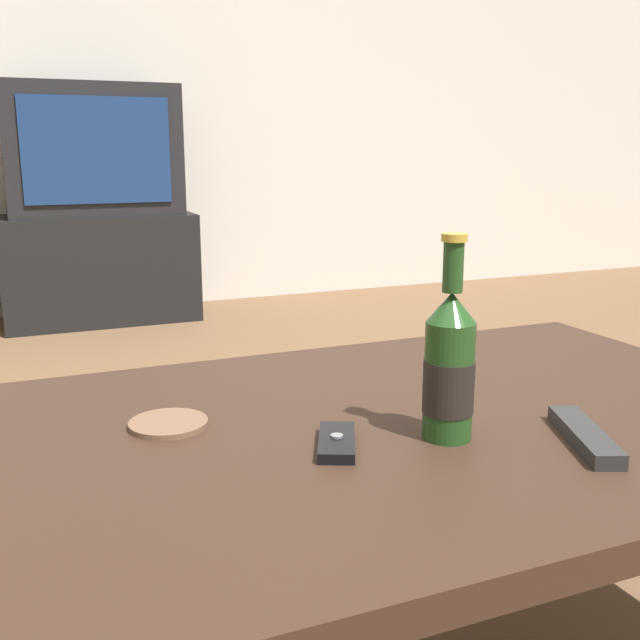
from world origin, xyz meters
TOP-DOWN VIEW (x-y plane):
  - back_wall at (0.00, 3.02)m, footprint 8.00×0.05m
  - coffee_table at (0.00, 0.00)m, footprint 1.32×0.78m
  - tv_stand at (-0.03, 2.75)m, footprint 0.88×0.41m
  - television at (-0.03, 2.74)m, footprint 0.76×0.39m
  - beer_bottle at (0.07, -0.09)m, footprint 0.07×0.07m
  - cell_phone at (-0.08, -0.06)m, footprint 0.09×0.12m
  - remote_control at (0.22, -0.18)m, footprint 0.10×0.18m
  - coaster at (-0.26, 0.09)m, footprint 0.11×0.11m

SIDE VIEW (x-z plane):
  - tv_stand at x=-0.03m, z-range 0.00..0.50m
  - coffee_table at x=0.00m, z-range 0.16..0.59m
  - coaster at x=-0.26m, z-range 0.43..0.44m
  - cell_phone at x=-0.08m, z-range 0.43..0.45m
  - remote_control at x=0.22m, z-range 0.43..0.45m
  - beer_bottle at x=0.07m, z-range 0.39..0.66m
  - television at x=-0.03m, z-range 0.50..1.09m
  - back_wall at x=0.00m, z-range 0.00..2.60m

